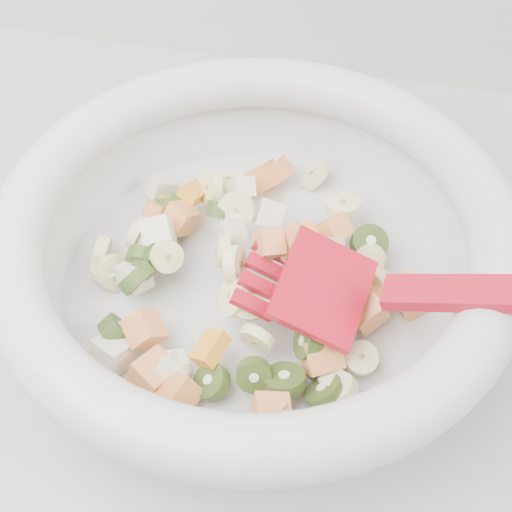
# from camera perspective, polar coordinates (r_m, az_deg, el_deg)

# --- Properties ---
(counter) EXTENTS (2.00, 0.60, 0.90)m
(counter) POSITION_cam_1_polar(r_m,az_deg,el_deg) (0.94, 0.95, -19.43)
(counter) COLOR #A7A6AB
(counter) RESTS_ON ground
(mixing_bowl) EXTENTS (0.49, 0.36, 0.16)m
(mixing_bowl) POSITION_cam_1_polar(r_m,az_deg,el_deg) (0.49, 0.06, 0.54)
(mixing_bowl) COLOR silver
(mixing_bowl) RESTS_ON counter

